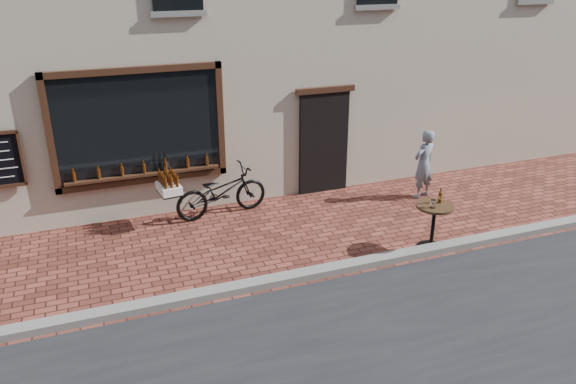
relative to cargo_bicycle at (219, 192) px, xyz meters
name	(u,v)px	position (x,y,z in m)	size (l,w,h in m)	color
ground	(300,286)	(0.53, -3.02, -0.50)	(90.00, 90.00, 0.00)	#4C2018
kerb	(296,276)	(0.53, -2.82, -0.44)	(90.00, 0.25, 0.12)	slate
cargo_bicycle	(219,192)	(0.00, 0.00, 0.00)	(2.22, 0.89, 1.06)	black
bistro_table	(434,218)	(3.17, -2.67, 0.09)	(0.65, 0.65, 1.12)	black
pedestrian	(424,164)	(4.28, -0.61, 0.24)	(0.54, 0.36, 1.49)	slate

